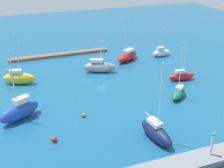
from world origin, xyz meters
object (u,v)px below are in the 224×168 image
object	(u,v)px
sailboat_blue_mid_basin	(20,111)
sailboat_green_near_pier	(178,93)
sailboat_red_center_basin	(127,56)
mooring_buoy_orange	(84,115)
sailboat_navy_along_channel	(156,132)
sailboat_gray_by_breakwater	(99,67)
sailboat_yellow_far_south	(19,78)
harbor_beacon	(212,142)
sailboat_red_east_end	(181,76)
mooring_buoy_red	(54,139)
sailboat_white_lone_north	(161,52)
pier_dock	(59,55)

from	to	relation	value
sailboat_blue_mid_basin	sailboat_green_near_pier	world-z (taller)	sailboat_blue_mid_basin
sailboat_red_center_basin	mooring_buoy_orange	xyz separation A→B (m)	(19.19, 24.33, -0.94)
sailboat_red_center_basin	mooring_buoy_orange	bearing A→B (deg)	19.07
sailboat_navy_along_channel	sailboat_gray_by_breakwater	world-z (taller)	sailboat_navy_along_channel
sailboat_yellow_far_south	sailboat_red_center_basin	xyz separation A→B (m)	(-28.55, -5.33, -0.16)
harbor_beacon	sailboat_gray_by_breakwater	bearing A→B (deg)	-83.99
sailboat_red_east_end	sailboat_blue_mid_basin	world-z (taller)	sailboat_blue_mid_basin
harbor_beacon	sailboat_yellow_far_south	xyz separation A→B (m)	(22.87, -37.30, -1.74)
sailboat_red_east_end	sailboat_navy_along_channel	world-z (taller)	sailboat_navy_along_channel
sailboat_green_near_pier	mooring_buoy_red	xyz separation A→B (m)	(26.52, 6.24, -0.56)
sailboat_red_east_end	sailboat_gray_by_breakwater	distance (m)	19.52
sailboat_red_east_end	mooring_buoy_orange	size ratio (longest dim) A/B	12.66
sailboat_gray_by_breakwater	sailboat_blue_mid_basin	bearing A→B (deg)	-120.73
sailboat_white_lone_north	sailboat_gray_by_breakwater	size ratio (longest dim) A/B	0.80
sailboat_red_center_basin	sailboat_green_near_pier	bearing A→B (deg)	59.46
sailboat_yellow_far_south	sailboat_gray_by_breakwater	size ratio (longest dim) A/B	1.01
sailboat_green_near_pier	mooring_buoy_red	bearing A→B (deg)	-27.00
sailboat_green_near_pier	sailboat_gray_by_breakwater	world-z (taller)	sailboat_gray_by_breakwater
pier_dock	sailboat_red_east_end	distance (m)	34.93
harbor_beacon	sailboat_white_lone_north	world-z (taller)	sailboat_white_lone_north
harbor_beacon	sailboat_gray_by_breakwater	size ratio (longest dim) A/B	0.32
pier_dock	sailboat_gray_by_breakwater	xyz separation A→B (m)	(-6.59, 15.40, 1.08)
sailboat_navy_along_channel	sailboat_gray_by_breakwater	size ratio (longest dim) A/B	1.14
sailboat_navy_along_channel	sailboat_white_lone_north	xyz separation A→B (m)	(-20.56, -35.02, -0.28)
sailboat_navy_along_channel	sailboat_red_center_basin	distance (m)	36.74
sailboat_green_near_pier	harbor_beacon	bearing A→B (deg)	30.54
harbor_beacon	sailboat_navy_along_channel	xyz separation A→B (m)	(4.71, -7.40, -1.81)
harbor_beacon	sailboat_yellow_far_south	distance (m)	43.79
sailboat_gray_by_breakwater	mooring_buoy_orange	world-z (taller)	sailboat_gray_by_breakwater
sailboat_blue_mid_basin	mooring_buoy_orange	world-z (taller)	sailboat_blue_mid_basin
sailboat_red_east_end	sailboat_yellow_far_south	distance (m)	36.56
pier_dock	sailboat_yellow_far_south	world-z (taller)	sailboat_yellow_far_south
pier_dock	sailboat_green_near_pier	xyz separation A→B (m)	(-17.11, 34.08, 0.66)
sailboat_navy_along_channel	sailboat_white_lone_north	bearing A→B (deg)	142.95
sailboat_gray_by_breakwater	mooring_buoy_red	bearing A→B (deg)	-101.58
sailboat_yellow_far_south	sailboat_green_near_pier	size ratio (longest dim) A/B	1.10
sailboat_red_center_basin	mooring_buoy_orange	size ratio (longest dim) A/B	19.40
pier_dock	mooring_buoy_red	bearing A→B (deg)	76.86
sailboat_white_lone_north	mooring_buoy_red	bearing A→B (deg)	-139.11
harbor_beacon	sailboat_yellow_far_south	bearing A→B (deg)	-58.49
sailboat_yellow_far_south	mooring_buoy_orange	distance (m)	21.20
pier_dock	harbor_beacon	xyz separation A→B (m)	(-10.54, 52.92, 2.85)
mooring_buoy_orange	sailboat_red_east_end	bearing A→B (deg)	-162.73
sailboat_navy_along_channel	mooring_buoy_red	world-z (taller)	sailboat_navy_along_channel
sailboat_green_near_pier	sailboat_gray_by_breakwater	bearing A→B (deg)	-100.87
sailboat_yellow_far_south	sailboat_green_near_pier	xyz separation A→B (m)	(-29.43, 18.46, -0.45)
pier_dock	mooring_buoy_red	size ratio (longest dim) A/B	30.65
sailboat_yellow_far_south	mooring_buoy_red	bearing A→B (deg)	-62.45
sailboat_white_lone_north	sailboat_blue_mid_basin	bearing A→B (deg)	-151.45
sailboat_red_center_basin	sailboat_yellow_far_south	bearing A→B (deg)	-22.08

